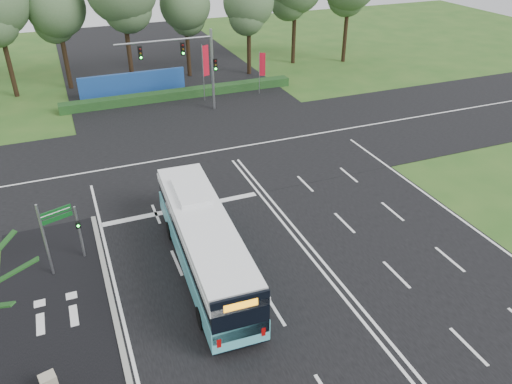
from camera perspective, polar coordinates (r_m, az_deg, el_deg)
ground at (r=27.90m, az=4.23°, el=-5.01°), size 120.00×120.00×0.00m
road_main at (r=27.89m, az=4.23°, el=-4.98°), size 20.00×120.00×0.04m
road_cross at (r=37.55m, az=-3.73°, el=4.84°), size 120.00×14.00×0.05m
bike_path at (r=23.67m, az=-21.62°, el=-15.06°), size 5.00×18.00×0.06m
kerb_strip at (r=23.56m, az=-15.72°, el=-13.93°), size 0.25×18.00×0.12m
city_bus at (r=24.53m, az=-5.91°, el=-5.76°), size 2.99×11.86×3.37m
pedestrian_signal at (r=26.81m, az=-19.54°, el=-4.18°), size 0.26×0.40×3.07m
street_sign at (r=25.76m, az=-22.48°, el=-3.96°), size 1.51×0.59×4.07m
banner_flag_mid at (r=46.88m, az=-5.85°, el=14.28°), size 0.71×0.36×5.17m
banner_flag_right at (r=48.53m, az=0.65°, el=14.13°), size 0.57×0.26×4.05m
traffic_light_gantry at (r=43.70m, az=-7.37°, el=14.81°), size 8.41×0.28×7.00m
hedge at (r=48.61m, az=-8.57°, el=11.04°), size 22.00×1.20×0.80m
blue_hoarding at (r=50.04m, az=-13.89°, el=11.90°), size 10.00×0.30×2.20m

